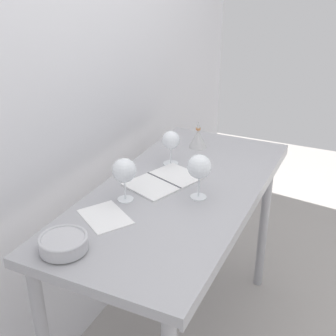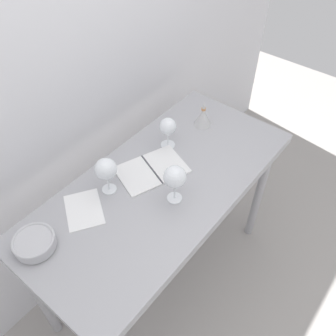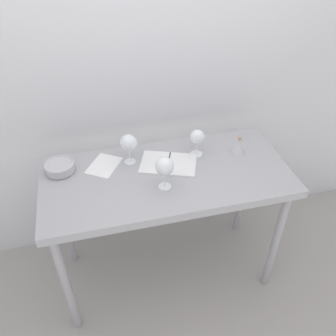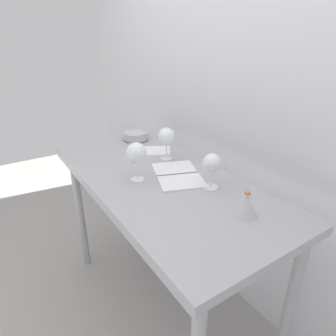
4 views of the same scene
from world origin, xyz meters
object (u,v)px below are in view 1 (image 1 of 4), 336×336
object	(u,v)px
wine_glass_far_left	(124,171)
open_notebook	(164,181)
tasting_sheet_upper	(105,217)
wine_glass_far_right	(171,141)
decanter_funnel	(198,138)
wine_glass_near_center	(199,168)
tasting_bowl	(63,243)

from	to	relation	value
wine_glass_far_left	open_notebook	bearing A→B (deg)	-18.62
wine_glass_far_left	tasting_sheet_upper	bearing A→B (deg)	178.98
wine_glass_far_right	decanter_funnel	distance (m)	0.26
wine_glass_far_right	open_notebook	size ratio (longest dim) A/B	0.45
wine_glass_near_center	tasting_sheet_upper	bearing A→B (deg)	138.27
wine_glass_far_right	open_notebook	distance (m)	0.23
tasting_bowl	wine_glass_far_right	bearing A→B (deg)	-2.04
wine_glass_near_center	tasting_bowl	world-z (taller)	wine_glass_near_center
wine_glass_far_left	wine_glass_near_center	distance (m)	0.30
wine_glass_near_center	tasting_sheet_upper	world-z (taller)	wine_glass_near_center
tasting_bowl	decanter_funnel	world-z (taller)	decanter_funnel
wine_glass_far_left	tasting_sheet_upper	world-z (taller)	wine_glass_far_left
decanter_funnel	wine_glass_far_left	bearing A→B (deg)	174.87
decanter_funnel	tasting_sheet_upper	bearing A→B (deg)	175.64
wine_glass_far_right	wine_glass_near_center	size ratio (longest dim) A/B	0.88
wine_glass_near_center	tasting_sheet_upper	distance (m)	0.42
open_notebook	decanter_funnel	size ratio (longest dim) A/B	2.58
open_notebook	tasting_bowl	bearing A→B (deg)	-166.93
wine_glass_far_left	wine_glass_near_center	size ratio (longest dim) A/B	0.96
wine_glass_far_left	wine_glass_far_right	bearing A→B (deg)	-2.66
tasting_bowl	decanter_funnel	xyz separation A→B (m)	(1.05, -0.07, 0.02)
wine_glass_far_right	wine_glass_near_center	xyz separation A→B (m)	(-0.26, -0.24, 0.02)
wine_glass_far_left	wine_glass_far_right	size ratio (longest dim) A/B	1.10
wine_glass_near_center	decanter_funnel	bearing A→B (deg)	22.06
tasting_sheet_upper	decanter_funnel	world-z (taller)	decanter_funnel
wine_glass_far_left	wine_glass_far_right	distance (m)	0.40
wine_glass_far_right	decanter_funnel	size ratio (longest dim) A/B	1.15
tasting_sheet_upper	open_notebook	bearing A→B (deg)	21.12
tasting_bowl	wine_glass_far_left	bearing A→B (deg)	-1.41
open_notebook	tasting_sheet_upper	distance (m)	0.37
wine_glass_near_center	tasting_bowl	size ratio (longest dim) A/B	1.14
tasting_sheet_upper	tasting_bowl	distance (m)	0.25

